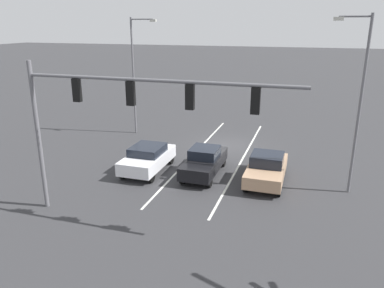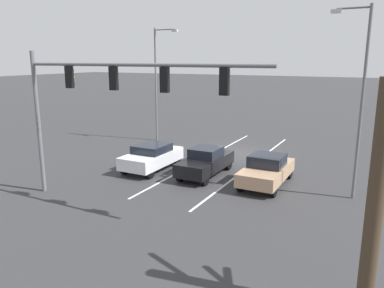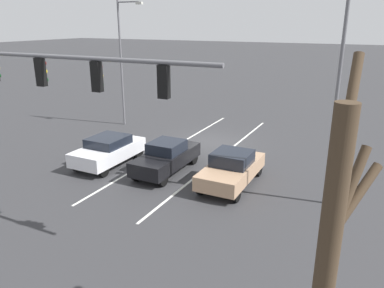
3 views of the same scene
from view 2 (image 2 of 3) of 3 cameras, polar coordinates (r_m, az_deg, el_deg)
ground_plane at (r=25.99m, az=7.38°, el=-1.45°), size 240.00×240.00×0.00m
lane_stripe_left_divider at (r=23.41m, az=9.14°, el=-3.10°), size 0.12×16.54×0.01m
lane_stripe_center_divider at (r=24.57m, az=2.01°, el=-2.18°), size 0.12×16.54×0.01m
car_black_midlane_front at (r=20.86m, az=2.09°, el=-2.68°), size 1.71×4.36×1.58m
car_white_rightlane_front at (r=22.03m, az=-6.13°, el=-1.89°), size 1.95×4.15×1.51m
car_tan_leftlane_front at (r=19.68m, az=11.31°, el=-3.88°), size 1.90×4.35×1.58m
traffic_signal_gantry at (r=16.20m, az=-13.62°, el=7.76°), size 11.41×0.37×6.74m
street_lamp_right_shoulder at (r=29.40m, az=-5.20°, el=10.05°), size 2.04×0.24×8.64m
street_lamp_left_shoulder at (r=18.22m, az=24.11°, el=7.14°), size 1.68×0.24×8.65m
bare_tree_near at (r=9.98m, az=26.47°, el=-6.59°), size 0.93×1.39×6.74m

